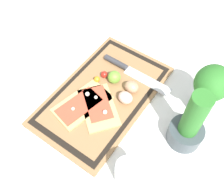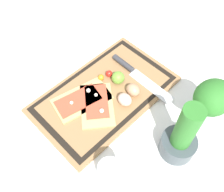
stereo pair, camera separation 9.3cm
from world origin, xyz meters
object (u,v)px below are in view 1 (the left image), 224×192
object	(u,v)px
pizza_slice_far	(98,106)
herb_pot	(189,126)
knife	(126,68)
pizza_slice_near	(82,104)
egg_brown	(131,87)
lime	(115,77)
cherry_tomato_yellow	(97,79)
cherry_tomato_red	(104,74)
herb_glass	(210,89)
egg_pink	(125,98)
sauce_jar	(127,173)

from	to	relation	value
pizza_slice_far	herb_pot	bearing A→B (deg)	103.82
knife	herb_pot	size ratio (longest dim) A/B	1.19
pizza_slice_near	egg_brown	world-z (taller)	egg_brown
lime	cherry_tomato_yellow	world-z (taller)	lime
cherry_tomato_red	herb_glass	world-z (taller)	herb_glass
cherry_tomato_yellow	herb_glass	bearing A→B (deg)	108.58
egg_brown	cherry_tomato_yellow	world-z (taller)	egg_brown
pizza_slice_far	egg_pink	xyz separation A→B (m)	(-0.08, 0.06, 0.02)
egg_brown	herb_pot	bearing A→B (deg)	77.42
knife	cherry_tomato_red	world-z (taller)	cherry_tomato_red
pizza_slice_far	cherry_tomato_yellow	size ratio (longest dim) A/B	9.17
egg_brown	sauce_jar	size ratio (longest dim) A/B	0.54
cherry_tomato_red	sauce_jar	bearing A→B (deg)	45.88
egg_brown	cherry_tomato_red	size ratio (longest dim) A/B	2.07
egg_brown	herb_glass	world-z (taller)	herb_glass
cherry_tomato_red	herb_pot	world-z (taller)	herb_pot
knife	herb_glass	size ratio (longest dim) A/B	1.41
egg_brown	cherry_tomato_yellow	bearing A→B (deg)	-73.89
lime	cherry_tomato_red	xyz separation A→B (m)	(0.00, -0.05, -0.01)
pizza_slice_far	herb_glass	world-z (taller)	herb_glass
pizza_slice_near	lime	xyz separation A→B (m)	(-0.15, 0.04, 0.02)
pizza_slice_far	pizza_slice_near	bearing A→B (deg)	-64.01
pizza_slice_near	egg_pink	size ratio (longest dim) A/B	4.14
cherry_tomato_red	pizza_slice_far	bearing A→B (deg)	27.58
pizza_slice_near	egg_pink	bearing A→B (deg)	131.15
lime	herb_pot	distance (m)	0.32
egg_pink	cherry_tomato_red	world-z (taller)	egg_pink
pizza_slice_near	sauce_jar	xyz separation A→B (m)	(0.12, 0.27, 0.02)
knife	lime	bearing A→B (deg)	-0.77
egg_pink	herb_pot	bearing A→B (deg)	89.35
pizza_slice_near	herb_glass	xyz separation A→B (m)	(-0.24, 0.35, 0.10)
egg_brown	egg_pink	bearing A→B (deg)	8.25
cherry_tomato_yellow	herb_glass	xyz separation A→B (m)	(-0.12, 0.37, 0.09)
lime	cherry_tomato_red	distance (m)	0.05
pizza_slice_far	sauce_jar	xyz separation A→B (m)	(0.15, 0.21, 0.02)
egg_brown	cherry_tomato_yellow	distance (m)	0.13
cherry_tomato_yellow	sauce_jar	distance (m)	0.37
egg_pink	cherry_tomato_yellow	xyz separation A→B (m)	(-0.01, -0.14, -0.01)
cherry_tomato_red	knife	bearing A→B (deg)	148.47
egg_brown	cherry_tomato_red	world-z (taller)	egg_brown
cherry_tomato_yellow	herb_glass	distance (m)	0.40
egg_pink	cherry_tomato_red	size ratio (longest dim) A/B	2.07
pizza_slice_near	lime	size ratio (longest dim) A/B	4.56
lime	sauce_jar	size ratio (longest dim) A/B	0.49
cherry_tomato_yellow	sauce_jar	bearing A→B (deg)	50.58
pizza_slice_far	herb_pot	distance (m)	0.31
pizza_slice_far	cherry_tomato_yellow	bearing A→B (deg)	-140.56
lime	herb_glass	bearing A→B (deg)	105.49
cherry_tomato_red	herb_pot	bearing A→B (deg)	82.11
herb_pot	sauce_jar	world-z (taller)	herb_pot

